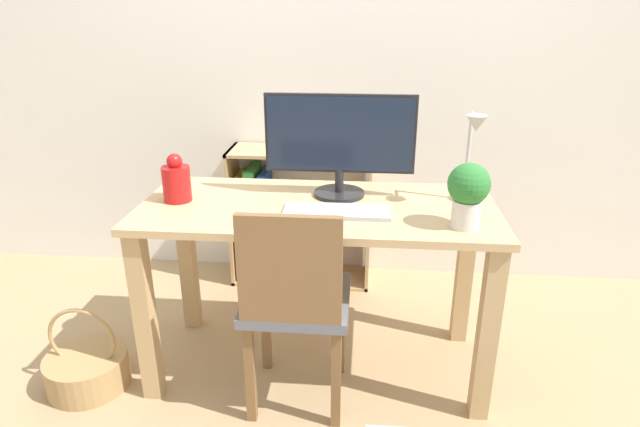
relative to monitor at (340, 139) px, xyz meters
The scene contains 11 objects.
ground_plane 1.01m from the monitor, 121.56° to the right, with size 10.00×10.00×0.00m, color tan.
wall_back 0.90m from the monitor, 95.28° to the left, with size 8.00×0.05×2.60m.
desk 0.41m from the monitor, 121.56° to the right, with size 1.42×0.63×0.76m.
monitor is the anchor object (origin of this frame).
keyboard 0.31m from the monitor, 89.09° to the right, with size 0.41×0.15×0.02m.
vase 0.68m from the monitor, 169.17° to the right, with size 0.11×0.11×0.20m.
desk_lamp 0.52m from the monitor, ahead, with size 0.10×0.19×0.36m.
potted_plant 0.57m from the monitor, 33.08° to the right, with size 0.15×0.15×0.24m.
chair 0.66m from the monitor, 109.41° to the right, with size 0.40×0.40×0.87m.
bookshelf 1.02m from the monitor, 119.37° to the left, with size 0.78×0.28×0.77m.
basket 1.42m from the monitor, 160.96° to the right, with size 0.34×0.34×0.37m.
Camera 1 is at (0.19, -1.98, 1.51)m, focal length 30.00 mm.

